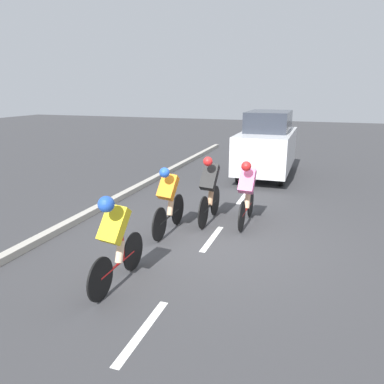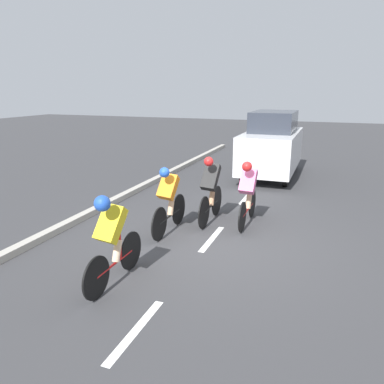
{
  "view_description": "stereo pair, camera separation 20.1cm",
  "coord_description": "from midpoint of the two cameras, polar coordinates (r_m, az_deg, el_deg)",
  "views": [
    {
      "loc": [
        -1.91,
        6.82,
        2.96
      ],
      "look_at": [
        0.44,
        -0.04,
        0.95
      ],
      "focal_mm": 35.0,
      "sensor_mm": 36.0,
      "label": 1
    },
    {
      "loc": [
        -2.1,
        6.75,
        2.96
      ],
      "look_at": [
        0.44,
        -0.04,
        0.95
      ],
      "focal_mm": 35.0,
      "sensor_mm": 36.0,
      "label": 2
    }
  ],
  "objects": [
    {
      "name": "ground_plane",
      "position": [
        7.67,
        2.26,
        -7.21
      ],
      "size": [
        60.0,
        60.0,
        0.0
      ],
      "primitive_type": "plane",
      "color": "#38383A"
    },
    {
      "name": "lane_stripe_near",
      "position": [
        5.09,
        -8.73,
        -20.21
      ],
      "size": [
        0.12,
        1.4,
        0.01
      ],
      "primitive_type": "cube",
      "color": "white",
      "rests_on": "ground"
    },
    {
      "name": "lane_stripe_mid",
      "position": [
        7.7,
        2.34,
        -7.09
      ],
      "size": [
        0.12,
        1.4,
        0.01
      ],
      "primitive_type": "cube",
      "color": "white",
      "rests_on": "ground"
    },
    {
      "name": "lane_stripe_far",
      "position": [
        10.64,
        7.28,
        -0.77
      ],
      "size": [
        0.12,
        1.4,
        0.01
      ],
      "primitive_type": "cube",
      "color": "white",
      "rests_on": "ground"
    },
    {
      "name": "curb",
      "position": [
        9.06,
        -17.49,
        -3.86
      ],
      "size": [
        0.2,
        24.19,
        0.14
      ],
      "primitive_type": "cube",
      "color": "#A8A399",
      "rests_on": "ground"
    },
    {
      "name": "cyclist_orange",
      "position": [
        7.77,
        -4.38,
        -1.02
      ],
      "size": [
        0.37,
        1.71,
        1.47
      ],
      "color": "black",
      "rests_on": "ground"
    },
    {
      "name": "cyclist_pink",
      "position": [
        8.32,
        7.67,
        0.14
      ],
      "size": [
        0.34,
        1.7,
        1.49
      ],
      "color": "black",
      "rests_on": "ground"
    },
    {
      "name": "cyclist_black",
      "position": [
        8.39,
        2.0,
        0.56
      ],
      "size": [
        0.36,
        1.68,
        1.56
      ],
      "color": "black",
      "rests_on": "ground"
    },
    {
      "name": "cyclist_yellow",
      "position": [
        5.77,
        -12.68,
        -6.73
      ],
      "size": [
        0.38,
        1.66,
        1.52
      ],
      "color": "black",
      "rests_on": "ground"
    },
    {
      "name": "support_car",
      "position": [
        13.21,
        10.92,
        7.13
      ],
      "size": [
        1.7,
        3.95,
        2.22
      ],
      "color": "black",
      "rests_on": "ground"
    }
  ]
}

